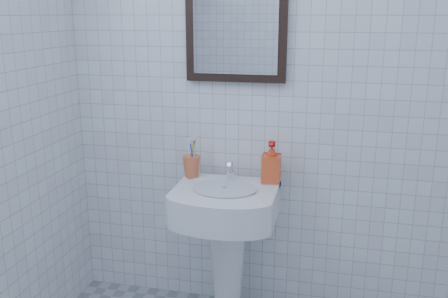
# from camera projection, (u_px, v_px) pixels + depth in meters

# --- Properties ---
(wall_back) EXTENTS (2.20, 0.02, 2.50)m
(wall_back) POSITION_uv_depth(u_px,v_px,m) (280.00, 81.00, 2.46)
(wall_back) COLOR white
(wall_back) RESTS_ON ground
(washbasin) EXTENTS (0.50, 0.36, 0.76)m
(washbasin) POSITION_uv_depth(u_px,v_px,m) (227.00, 232.00, 2.50)
(washbasin) COLOR white
(washbasin) RESTS_ON ground
(faucet) EXTENTS (0.04, 0.09, 0.10)m
(faucet) POSITION_uv_depth(u_px,v_px,m) (231.00, 172.00, 2.51)
(faucet) COLOR silver
(faucet) RESTS_ON washbasin
(toothbrush_cup) EXTENTS (0.12, 0.12, 0.11)m
(toothbrush_cup) POSITION_uv_depth(u_px,v_px,m) (192.00, 166.00, 2.56)
(toothbrush_cup) COLOR #E1673C
(toothbrush_cup) RESTS_ON washbasin
(soap_dispenser) EXTENTS (0.10, 0.10, 0.21)m
(soap_dispenser) POSITION_uv_depth(u_px,v_px,m) (271.00, 162.00, 2.47)
(soap_dispenser) COLOR red
(soap_dispenser) RESTS_ON washbasin
(wall_mirror) EXTENTS (0.50, 0.04, 0.62)m
(wall_mirror) POSITION_uv_depth(u_px,v_px,m) (236.00, 18.00, 2.41)
(wall_mirror) COLOR black
(wall_mirror) RESTS_ON wall_back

